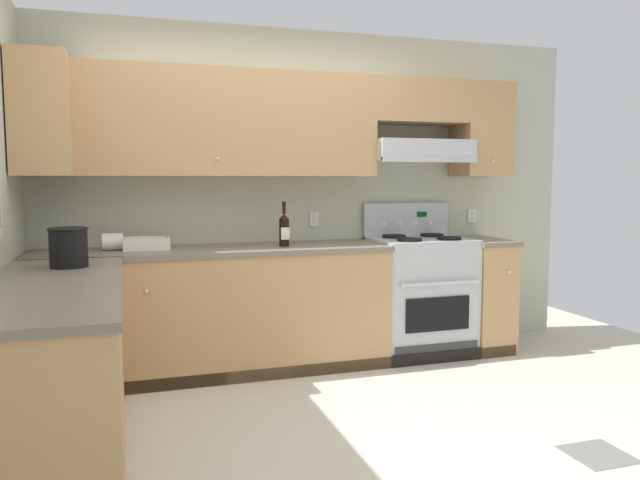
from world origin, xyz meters
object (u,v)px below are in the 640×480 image
(stove, at_px, (420,294))
(wine_bottle, at_px, (284,229))
(paper_towel_roll, at_px, (113,242))
(bowl, at_px, (146,245))
(bucket, at_px, (68,246))

(stove, height_order, wine_bottle, wine_bottle)
(stove, xyz_separation_m, paper_towel_roll, (-2.32, 0.07, 0.49))
(stove, bearing_deg, bowl, 178.16)
(wine_bottle, bearing_deg, bucket, -154.46)
(stove, relative_size, bowl, 3.83)
(bucket, bearing_deg, wine_bottle, 25.54)
(wine_bottle, bearing_deg, paper_towel_roll, 174.45)
(stove, distance_m, bowl, 2.15)
(wine_bottle, distance_m, bucket, 1.57)
(paper_towel_roll, bearing_deg, stove, -1.68)
(bowl, relative_size, paper_towel_roll, 2.22)
(stove, xyz_separation_m, bucket, (-2.54, -0.72, 0.55))
(bowl, height_order, paper_towel_roll, paper_towel_roll)
(stove, relative_size, paper_towel_roll, 8.51)
(bowl, height_order, bucket, bucket)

